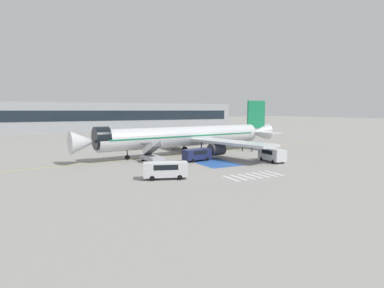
% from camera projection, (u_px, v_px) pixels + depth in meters
% --- Properties ---
extents(ground_plane, '(600.00, 600.00, 0.00)m').
position_uv_depth(ground_plane, '(191.00, 154.00, 59.61)').
color(ground_plane, gray).
extents(apron_leadline_yellow, '(78.22, 9.17, 0.01)m').
position_uv_depth(apron_leadline_yellow, '(186.00, 154.00, 59.23)').
color(apron_leadline_yellow, gold).
rests_on(apron_leadline_yellow, ground_plane).
extents(apron_stand_patch_blue, '(5.81, 10.32, 0.01)m').
position_uv_depth(apron_stand_patch_blue, '(212.00, 162.00, 50.36)').
color(apron_stand_patch_blue, '#2856A8').
rests_on(apron_stand_patch_blue, ground_plane).
extents(apron_walkway_bar_0, '(0.44, 3.60, 0.01)m').
position_uv_depth(apron_walkway_bar_0, '(231.00, 178.00, 38.09)').
color(apron_walkway_bar_0, silver).
rests_on(apron_walkway_bar_0, ground_plane).
extents(apron_walkway_bar_1, '(0.44, 3.60, 0.01)m').
position_uv_depth(apron_walkway_bar_1, '(239.00, 177.00, 38.64)').
color(apron_walkway_bar_1, silver).
rests_on(apron_walkway_bar_1, ground_plane).
extents(apron_walkway_bar_2, '(0.44, 3.60, 0.01)m').
position_uv_depth(apron_walkway_bar_2, '(246.00, 177.00, 39.18)').
color(apron_walkway_bar_2, silver).
rests_on(apron_walkway_bar_2, ground_plane).
extents(apron_walkway_bar_3, '(0.44, 3.60, 0.01)m').
position_uv_depth(apron_walkway_bar_3, '(253.00, 176.00, 39.73)').
color(apron_walkway_bar_3, silver).
rests_on(apron_walkway_bar_3, ground_plane).
extents(apron_walkway_bar_4, '(0.44, 3.60, 0.01)m').
position_uv_depth(apron_walkway_bar_4, '(261.00, 175.00, 40.27)').
color(apron_walkway_bar_4, silver).
rests_on(apron_walkway_bar_4, ground_plane).
extents(apron_walkway_bar_5, '(0.44, 3.60, 0.01)m').
position_uv_depth(apron_walkway_bar_5, '(267.00, 174.00, 40.82)').
color(apron_walkway_bar_5, silver).
rests_on(apron_walkway_bar_5, ground_plane).
extents(apron_walkway_bar_6, '(0.44, 3.60, 0.01)m').
position_uv_depth(apron_walkway_bar_6, '(274.00, 173.00, 41.36)').
color(apron_walkway_bar_6, silver).
rests_on(apron_walkway_bar_6, ground_plane).
extents(airliner, '(44.84, 35.98, 10.83)m').
position_uv_depth(airliner, '(189.00, 136.00, 59.21)').
color(airliner, silver).
rests_on(airliner, ground_plane).
extents(boarding_stairs_forward, '(2.73, 5.42, 3.84)m').
position_uv_depth(boarding_stairs_forward, '(152.00, 156.00, 50.16)').
color(boarding_stairs_forward, '#ADB2BA').
rests_on(boarding_stairs_forward, ground_plane).
extents(fuel_tanker, '(9.19, 3.46, 3.64)m').
position_uv_depth(fuel_tanker, '(164.00, 135.00, 82.17)').
color(fuel_tanker, '#38383D').
rests_on(fuel_tanker, ground_plane).
extents(service_van_0, '(5.80, 3.45, 2.14)m').
position_uv_depth(service_van_0, '(166.00, 169.00, 37.70)').
color(service_van_0, silver).
rests_on(service_van_0, ground_plane).
extents(service_van_1, '(2.52, 5.34, 2.22)m').
position_uv_depth(service_van_1, '(272.00, 154.00, 50.48)').
color(service_van_1, silver).
rests_on(service_van_1, ground_plane).
extents(service_van_2, '(5.20, 2.62, 2.06)m').
position_uv_depth(service_van_2, '(197.00, 154.00, 51.15)').
color(service_van_2, '#1E234C').
rests_on(service_van_2, ground_plane).
extents(ground_crew_0, '(0.44, 0.25, 1.73)m').
position_uv_depth(ground_crew_0, '(243.00, 146.00, 63.85)').
color(ground_crew_0, '#2D2D33').
rests_on(ground_crew_0, ground_plane).
extents(ground_crew_1, '(0.26, 0.44, 1.69)m').
position_uv_depth(ground_crew_1, '(252.00, 147.00, 62.79)').
color(ground_crew_1, '#2D2D33').
rests_on(ground_crew_1, ground_plane).
extents(terminal_building, '(133.11, 12.10, 11.79)m').
position_uv_depth(terminal_building, '(88.00, 117.00, 124.75)').
color(terminal_building, '#9EA3A8').
rests_on(terminal_building, ground_plane).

